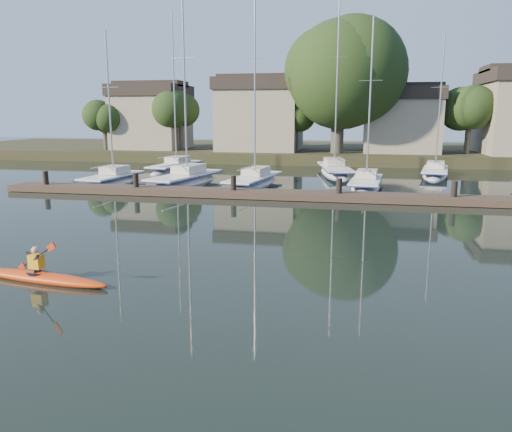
% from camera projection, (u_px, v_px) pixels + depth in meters
% --- Properties ---
extents(ground, '(160.00, 160.00, 0.00)m').
position_uv_depth(ground, '(218.00, 275.00, 14.74)').
color(ground, black).
rests_on(ground, ground).
extents(kayak, '(4.45, 1.22, 1.41)m').
position_uv_depth(kayak, '(41.00, 275.00, 14.13)').
color(kayak, '#D64710').
rests_on(kayak, ground).
extents(dock, '(34.00, 2.00, 1.80)m').
position_uv_depth(dock, '(285.00, 195.00, 28.15)').
color(dock, '#4E392C').
rests_on(dock, ground).
extents(sailboat_0, '(2.48, 7.21, 11.24)m').
position_uv_depth(sailboat_0, '(113.00, 186.00, 34.43)').
color(sailboat_0, silver).
rests_on(sailboat_0, ground).
extents(sailboat_1, '(3.85, 9.04, 14.36)m').
position_uv_depth(sailboat_1, '(186.00, 186.00, 34.27)').
color(sailboat_1, silver).
rests_on(sailboat_1, ground).
extents(sailboat_2, '(3.15, 8.69, 14.06)m').
position_uv_depth(sailboat_2, '(254.00, 187.00, 33.65)').
color(sailboat_2, silver).
rests_on(sailboat_2, ground).
extents(sailboat_3, '(2.53, 7.40, 11.71)m').
position_uv_depth(sailboat_3, '(366.00, 190.00, 32.43)').
color(sailboat_3, silver).
rests_on(sailboat_3, ground).
extents(sailboat_5, '(2.97, 8.66, 14.04)m').
position_uv_depth(sailboat_5, '(176.00, 172.00, 42.26)').
color(sailboat_5, silver).
rests_on(sailboat_5, ground).
extents(sailboat_6, '(3.79, 9.88, 15.38)m').
position_uv_depth(sailboat_6, '(335.00, 176.00, 40.03)').
color(sailboat_6, silver).
rests_on(sailboat_6, ground).
extents(sailboat_7, '(3.06, 7.38, 11.55)m').
position_uv_depth(sailboat_7, '(435.00, 178.00, 38.47)').
color(sailboat_7, silver).
rests_on(sailboat_7, ground).
extents(shore, '(90.00, 25.25, 12.75)m').
position_uv_depth(shore, '(336.00, 128.00, 52.48)').
color(shore, '#253118').
rests_on(shore, ground).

